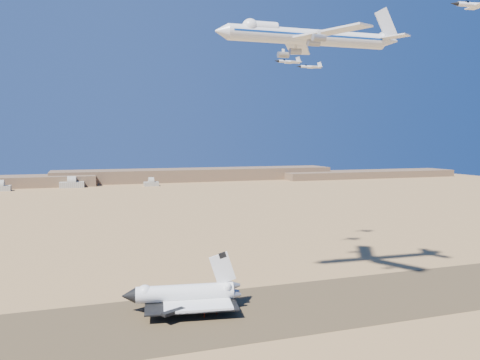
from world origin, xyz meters
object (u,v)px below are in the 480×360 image
object	(u,v)px
shuttle	(184,295)
chase_jet_d	(310,67)
crew_c	(217,313)
crew_a	(204,315)
crew_b	(212,311)
carrier_747	(303,37)
chase_jet_c	(289,62)
chase_jet_a	(474,5)

from	to	relation	value
shuttle	chase_jet_d	bearing A→B (deg)	47.27
crew_c	chase_jet_d	distance (m)	143.34
crew_a	crew_b	xyz separation A→B (m)	(3.68, 3.69, -0.08)
carrier_747	chase_jet_c	distance (m)	47.84
chase_jet_a	chase_jet_d	size ratio (longest dim) A/B	1.05
carrier_747	chase_jet_c	bearing A→B (deg)	74.40
carrier_747	chase_jet_a	world-z (taller)	carrier_747
crew_c	chase_jet_c	distance (m)	122.91
shuttle	chase_jet_c	bearing A→B (deg)	45.97
carrier_747	chase_jet_c	xyz separation A→B (m)	(14.88, 45.45, -1.27)
shuttle	crew_c	bearing A→B (deg)	-32.13
chase_jet_a	chase_jet_d	world-z (taller)	chase_jet_a
crew_c	crew_b	bearing A→B (deg)	-12.17
chase_jet_c	crew_a	bearing A→B (deg)	-138.00
crew_c	chase_jet_a	distance (m)	127.94
crew_a	chase_jet_d	bearing A→B (deg)	-27.93
crew_b	chase_jet_c	size ratio (longest dim) A/B	0.11
crew_a	chase_jet_a	size ratio (longest dim) A/B	0.12
shuttle	chase_jet_c	size ratio (longest dim) A/B	2.98
shuttle	chase_jet_d	world-z (taller)	chase_jet_d
crew_c	chase_jet_c	size ratio (longest dim) A/B	0.12
chase_jet_c	chase_jet_d	size ratio (longest dim) A/B	0.99
shuttle	carrier_747	world-z (taller)	carrier_747
carrier_747	crew_a	size ratio (longest dim) A/B	42.51
crew_b	chase_jet_c	world-z (taller)	chase_jet_c
carrier_747	crew_c	size ratio (longest dim) A/B	44.63
shuttle	chase_jet_c	xyz separation A→B (m)	(61.31, 46.64, 92.37)
crew_b	chase_jet_d	distance (m)	142.67
chase_jet_a	chase_jet_c	bearing A→B (deg)	108.21
crew_a	crew_b	distance (m)	5.21
chase_jet_d	crew_c	bearing A→B (deg)	-128.27
carrier_747	crew_b	bearing A→B (deg)	-166.79
crew_c	chase_jet_a	world-z (taller)	chase_jet_a
shuttle	carrier_747	xyz separation A→B (m)	(46.43, 1.19, 93.64)
crew_b	carrier_747	bearing A→B (deg)	-86.15
carrier_747	chase_jet_d	distance (m)	74.14
crew_a	chase_jet_d	size ratio (longest dim) A/B	0.12
crew_b	chase_jet_a	bearing A→B (deg)	-126.64
crew_a	chase_jet_c	size ratio (longest dim) A/B	0.12
crew_a	crew_b	world-z (taller)	crew_a
chase_jet_a	shuttle	bearing A→B (deg)	156.78
chase_jet_c	chase_jet_d	bearing A→B (deg)	39.07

